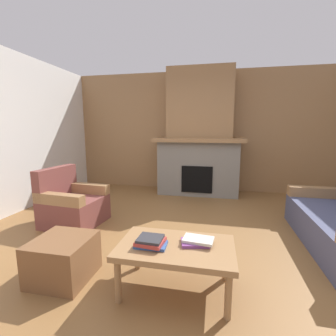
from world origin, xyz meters
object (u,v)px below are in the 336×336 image
at_px(armchair, 72,205).
at_px(ottoman, 63,258).
at_px(fireplace, 199,141).
at_px(coffee_table, 176,251).

bearing_deg(armchair, ottoman, -59.75).
distance_m(fireplace, ottoman, 3.64).
distance_m(fireplace, armchair, 2.89).
bearing_deg(ottoman, armchair, 120.25).
bearing_deg(fireplace, armchair, -128.78).
xyz_separation_m(fireplace, coffee_table, (0.06, -3.32, -0.79)).
height_order(fireplace, armchair, fireplace).
relative_size(coffee_table, ottoman, 1.92).
bearing_deg(ottoman, coffee_table, 2.35).
bearing_deg(ottoman, fireplace, 73.09).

